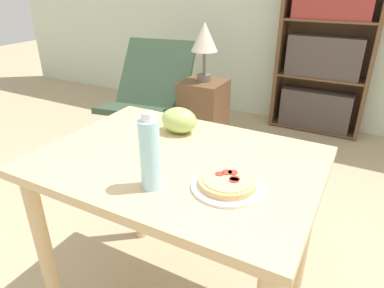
% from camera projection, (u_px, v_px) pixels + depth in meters
% --- Properties ---
extents(dining_table, '(1.01, 0.74, 0.78)m').
position_uv_depth(dining_table, '(179.00, 188.00, 1.31)').
color(dining_table, '#D1B27F').
rests_on(dining_table, ground_plane).
extents(pizza_on_plate, '(0.23, 0.23, 0.04)m').
position_uv_depth(pizza_on_plate, '(227.00, 183.00, 1.07)').
color(pizza_on_plate, white).
rests_on(pizza_on_plate, dining_table).
extents(grape_bunch, '(0.16, 0.13, 0.11)m').
position_uv_depth(grape_bunch, '(179.00, 120.00, 1.44)').
color(grape_bunch, '#A8CC66').
rests_on(grape_bunch, dining_table).
extents(drink_bottle, '(0.06, 0.06, 0.25)m').
position_uv_depth(drink_bottle, '(150.00, 154.00, 1.03)').
color(drink_bottle, '#A3DBEA').
rests_on(drink_bottle, dining_table).
extents(lounge_chair_near, '(0.75, 0.85, 0.88)m').
position_uv_depth(lounge_chair_near, '(149.00, 114.00, 3.05)').
color(lounge_chair_near, slate).
rests_on(lounge_chair_near, ground_plane).
extents(bookshelf, '(0.84, 0.26, 1.57)m').
position_uv_depth(bookshelf, '(325.00, 54.00, 3.14)').
color(bookshelf, brown).
rests_on(bookshelf, ground_plane).
extents(side_table, '(0.34, 0.34, 0.62)m').
position_uv_depth(side_table, '(203.00, 117.00, 2.91)').
color(side_table, brown).
rests_on(side_table, ground_plane).
extents(table_lamp, '(0.21, 0.21, 0.46)m').
position_uv_depth(table_lamp, '(204.00, 40.00, 2.63)').
color(table_lamp, '#665B51').
rests_on(table_lamp, side_table).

